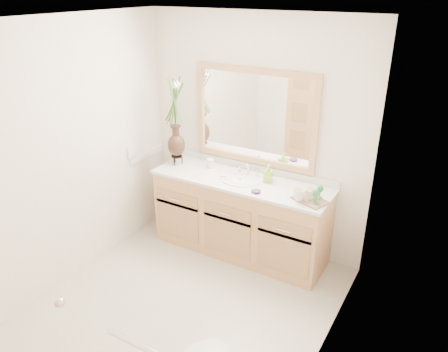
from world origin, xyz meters
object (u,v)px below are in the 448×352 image
Objects in this scene: flower_vase at (175,109)px; soap_bottle at (268,174)px; tray at (310,200)px; tumbler at (210,163)px.

soap_bottle is (1.05, 0.07, -0.53)m from flower_vase.
tray is at bearing -4.18° from flower_vase.
tray is (0.50, -0.18, -0.07)m from soap_bottle.
flower_vase is 1.66m from tray.
tumbler reaches higher than tray.
flower_vase is at bearing -162.97° from tray.
flower_vase is 2.96× the size of tray.
tumbler is at bearing 13.67° from flower_vase.
tray is (1.55, -0.11, -0.60)m from flower_vase.
soap_bottle reaches higher than tray.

